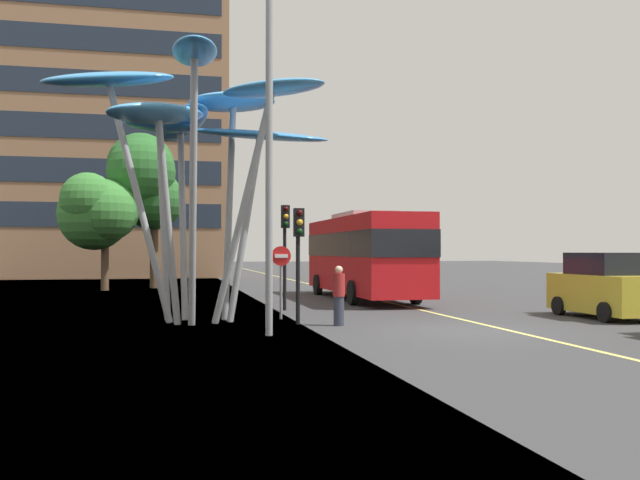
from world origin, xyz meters
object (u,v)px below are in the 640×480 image
traffic_light_kerb_far (285,234)px  no_entry_sign (281,270)px  traffic_light_kerb_near (299,240)px  street_lamp (281,110)px  car_parked_mid (607,287)px  red_bus (363,252)px  leaf_sculpture (188,118)px  pedestrian (339,296)px

traffic_light_kerb_far → no_entry_sign: (-0.63, -3.02, -1.17)m
traffic_light_kerb_near → street_lamp: street_lamp is taller
traffic_light_kerb_far → car_parked_mid: size_ratio=0.92×
red_bus → traffic_light_kerb_far: size_ratio=3.07×
red_bus → leaf_sculpture: leaf_sculpture is taller
pedestrian → no_entry_sign: bearing=120.4°
traffic_light_kerb_far → no_entry_sign: size_ratio=1.65×
street_lamp → car_parked_mid: bearing=11.8°
car_parked_mid → leaf_sculpture: bearing=174.0°
red_bus → leaf_sculpture: (-7.66, -8.36, 3.91)m
traffic_light_kerb_far → red_bus: bearing=49.1°
red_bus → traffic_light_kerb_near: red_bus is taller
traffic_light_kerb_far → car_parked_mid: bearing=-27.4°
leaf_sculpture → traffic_light_kerb_far: leaf_sculpture is taller
red_bus → pedestrian: (-3.56, -10.06, -1.20)m
leaf_sculpture → pedestrian: size_ratio=5.07×
traffic_light_kerb_near → street_lamp: bearing=-110.7°
traffic_light_kerb_near → pedestrian: 1.93m
traffic_light_kerb_near → traffic_light_kerb_far: 4.73m
leaf_sculpture → car_parked_mid: leaf_sculpture is taller
traffic_light_kerb_far → car_parked_mid: 10.61m
traffic_light_kerb_near → traffic_light_kerb_far: (0.40, 4.70, 0.28)m
leaf_sculpture → street_lamp: 4.16m
car_parked_mid → pedestrian: 8.66m
traffic_light_kerb_near → no_entry_sign: 1.92m
traffic_light_kerb_near → no_entry_sign: size_ratio=1.47×
red_bus → pedestrian: red_bus is taller
street_lamp → leaf_sculpture: bearing=121.6°
traffic_light_kerb_far → pedestrian: traffic_light_kerb_far is taller
pedestrian → traffic_light_kerb_near: bearing=154.7°
car_parked_mid → street_lamp: (-10.57, -2.20, 4.62)m
leaf_sculpture → no_entry_sign: 5.29m
no_entry_sign → pedestrian: bearing=-59.6°
traffic_light_kerb_far → street_lamp: (-1.27, -7.02, 2.92)m
leaf_sculpture → red_bus: bearing=47.5°
pedestrian → no_entry_sign: size_ratio=0.75×
traffic_light_kerb_near → traffic_light_kerb_far: bearing=85.2°
car_parked_mid → street_lamp: 11.74m
street_lamp → traffic_light_kerb_near: bearing=69.3°
traffic_light_kerb_near → leaf_sculpture: bearing=158.3°
traffic_light_kerb_near → red_bus: bearing=64.3°
traffic_light_kerb_near → traffic_light_kerb_far: traffic_light_kerb_far is taller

